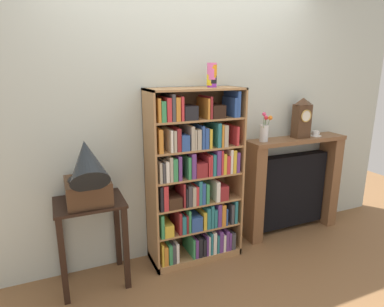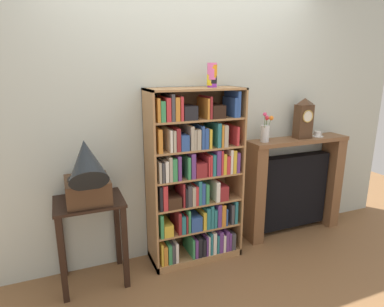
{
  "view_description": "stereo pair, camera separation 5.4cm",
  "coord_description": "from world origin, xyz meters",
  "px_view_note": "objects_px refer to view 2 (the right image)",
  "views": [
    {
      "loc": [
        -1.12,
        -2.46,
        1.74
      ],
      "look_at": [
        -0.03,
        0.07,
        1.01
      ],
      "focal_mm": 30.53,
      "sensor_mm": 36.0,
      "label": 1
    },
    {
      "loc": [
        -1.07,
        -2.48,
        1.74
      ],
      "look_at": [
        -0.03,
        0.07,
        1.01
      ],
      "focal_mm": 30.53,
      "sensor_mm": 36.0,
      "label": 2
    }
  ],
  "objects_px": {
    "gramophone": "(87,174)",
    "teacup_with_saucer": "(317,134)",
    "mantel_clock": "(304,118)",
    "bookshelf": "(194,183)",
    "cup_stack": "(212,75)",
    "side_table_left": "(91,224)",
    "fireplace_mantel": "(293,186)",
    "flower_vase": "(265,131)"
  },
  "relations": [
    {
      "from": "bookshelf",
      "to": "side_table_left",
      "type": "relative_size",
      "value": 2.17
    },
    {
      "from": "cup_stack",
      "to": "teacup_with_saucer",
      "type": "height_order",
      "value": "cup_stack"
    },
    {
      "from": "side_table_left",
      "to": "fireplace_mantel",
      "type": "height_order",
      "value": "fireplace_mantel"
    },
    {
      "from": "mantel_clock",
      "to": "flower_vase",
      "type": "relative_size",
      "value": 1.37
    },
    {
      "from": "side_table_left",
      "to": "gramophone",
      "type": "height_order",
      "value": "gramophone"
    },
    {
      "from": "side_table_left",
      "to": "flower_vase",
      "type": "relative_size",
      "value": 2.45
    },
    {
      "from": "bookshelf",
      "to": "teacup_with_saucer",
      "type": "xyz_separation_m",
      "value": [
        1.41,
        0.05,
        0.33
      ]
    },
    {
      "from": "gramophone",
      "to": "fireplace_mantel",
      "type": "relative_size",
      "value": 0.53
    },
    {
      "from": "fireplace_mantel",
      "to": "teacup_with_saucer",
      "type": "bearing_deg",
      "value": -5.11
    },
    {
      "from": "cup_stack",
      "to": "gramophone",
      "type": "bearing_deg",
      "value": -173.91
    },
    {
      "from": "teacup_with_saucer",
      "to": "cup_stack",
      "type": "bearing_deg",
      "value": -178.23
    },
    {
      "from": "bookshelf",
      "to": "mantel_clock",
      "type": "height_order",
      "value": "bookshelf"
    },
    {
      "from": "flower_vase",
      "to": "side_table_left",
      "type": "bearing_deg",
      "value": -177.3
    },
    {
      "from": "bookshelf",
      "to": "gramophone",
      "type": "xyz_separation_m",
      "value": [
        -0.91,
        -0.1,
        0.24
      ]
    },
    {
      "from": "side_table_left",
      "to": "flower_vase",
      "type": "height_order",
      "value": "flower_vase"
    },
    {
      "from": "side_table_left",
      "to": "gramophone",
      "type": "distance_m",
      "value": 0.45
    },
    {
      "from": "side_table_left",
      "to": "bookshelf",
      "type": "bearing_deg",
      "value": 1.83
    },
    {
      "from": "flower_vase",
      "to": "fireplace_mantel",
      "type": "bearing_deg",
      "value": 3.33
    },
    {
      "from": "bookshelf",
      "to": "cup_stack",
      "type": "relative_size",
      "value": 7.78
    },
    {
      "from": "side_table_left",
      "to": "fireplace_mantel",
      "type": "xyz_separation_m",
      "value": [
        2.09,
        0.1,
        -0.01
      ]
    },
    {
      "from": "side_table_left",
      "to": "gramophone",
      "type": "xyz_separation_m",
      "value": [
        0.0,
        -0.07,
        0.45
      ]
    },
    {
      "from": "side_table_left",
      "to": "flower_vase",
      "type": "bearing_deg",
      "value": 2.7
    },
    {
      "from": "side_table_left",
      "to": "teacup_with_saucer",
      "type": "relative_size",
      "value": 5.65
    },
    {
      "from": "fireplace_mantel",
      "to": "cup_stack",
      "type": "bearing_deg",
      "value": -176.58
    },
    {
      "from": "gramophone",
      "to": "flower_vase",
      "type": "distance_m",
      "value": 1.69
    },
    {
      "from": "cup_stack",
      "to": "side_table_left",
      "type": "distance_m",
      "value": 1.58
    },
    {
      "from": "gramophone",
      "to": "mantel_clock",
      "type": "height_order",
      "value": "mantel_clock"
    },
    {
      "from": "bookshelf",
      "to": "flower_vase",
      "type": "xyz_separation_m",
      "value": [
        0.76,
        0.05,
        0.41
      ]
    },
    {
      "from": "side_table_left",
      "to": "gramophone",
      "type": "bearing_deg",
      "value": -90.0
    },
    {
      "from": "gramophone",
      "to": "teacup_with_saucer",
      "type": "relative_size",
      "value": 4.57
    },
    {
      "from": "fireplace_mantel",
      "to": "teacup_with_saucer",
      "type": "relative_size",
      "value": 8.67
    },
    {
      "from": "gramophone",
      "to": "fireplace_mantel",
      "type": "bearing_deg",
      "value": 4.8
    },
    {
      "from": "cup_stack",
      "to": "mantel_clock",
      "type": "height_order",
      "value": "cup_stack"
    },
    {
      "from": "bookshelf",
      "to": "fireplace_mantel",
      "type": "distance_m",
      "value": 1.2
    },
    {
      "from": "bookshelf",
      "to": "flower_vase",
      "type": "distance_m",
      "value": 0.87
    },
    {
      "from": "side_table_left",
      "to": "gramophone",
      "type": "relative_size",
      "value": 1.24
    },
    {
      "from": "gramophone",
      "to": "mantel_clock",
      "type": "bearing_deg",
      "value": 4.08
    },
    {
      "from": "side_table_left",
      "to": "cup_stack",
      "type": "bearing_deg",
      "value": 2.27
    },
    {
      "from": "gramophone",
      "to": "teacup_with_saucer",
      "type": "bearing_deg",
      "value": 3.78
    },
    {
      "from": "gramophone",
      "to": "mantel_clock",
      "type": "distance_m",
      "value": 2.15
    },
    {
      "from": "fireplace_mantel",
      "to": "mantel_clock",
      "type": "height_order",
      "value": "mantel_clock"
    },
    {
      "from": "bookshelf",
      "to": "flower_vase",
      "type": "height_order",
      "value": "bookshelf"
    }
  ]
}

